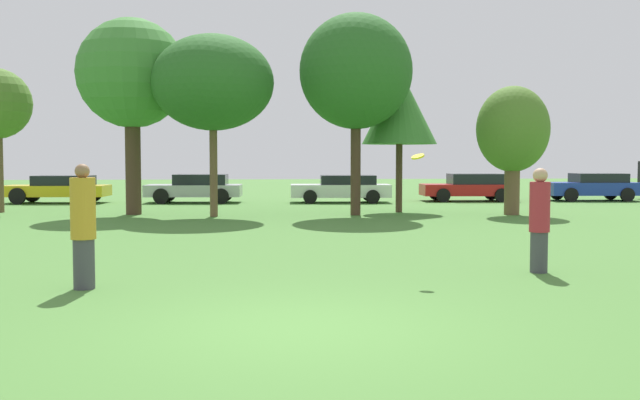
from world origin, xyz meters
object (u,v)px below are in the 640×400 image
at_px(tree_4, 399,107).
at_px(parked_car_blue, 593,186).
at_px(parked_car_white, 342,188).
at_px(tree_3, 356,72).
at_px(parked_car_silver, 196,188).
at_px(frisbee, 418,157).
at_px(parked_car_yellow, 59,188).
at_px(tree_2, 213,83).
at_px(person_catcher, 539,220).
at_px(person_thrower, 83,226).
at_px(parked_car_red, 470,187).
at_px(tree_1, 132,75).
at_px(tree_5, 513,131).

bearing_deg(tree_4, parked_car_blue, 30.80).
bearing_deg(parked_car_white, tree_3, 89.91).
bearing_deg(tree_3, parked_car_silver, 128.64).
distance_m(tree_3, tree_4, 2.45).
distance_m(tree_3, parked_car_silver, 10.67).
relative_size(frisbee, parked_car_yellow, 0.05).
relative_size(frisbee, tree_2, 0.04).
distance_m(person_catcher, parked_car_blue, 23.08).
bearing_deg(person_thrower, tree_2, 78.06).
height_order(frisbee, parked_car_red, frisbee).
bearing_deg(frisbee, parked_car_blue, 57.68).
height_order(person_thrower, parked_car_silver, person_thrower).
bearing_deg(parked_car_yellow, person_catcher, 126.17).
relative_size(parked_car_silver, parked_car_blue, 1.00).
bearing_deg(tree_1, parked_car_red, 25.45).
bearing_deg(frisbee, parked_car_silver, 104.42).
height_order(tree_1, parked_car_white, tree_1).
bearing_deg(tree_4, parked_car_silver, 141.08).
height_order(person_thrower, tree_5, tree_5).
distance_m(person_catcher, parked_car_white, 20.12).
relative_size(frisbee, parked_car_white, 0.05).
bearing_deg(parked_car_yellow, person_thrower, 108.67).
relative_size(person_thrower, parked_car_white, 0.42).
bearing_deg(person_catcher, parked_car_silver, -76.83).
height_order(tree_4, parked_car_white, tree_4).
relative_size(person_thrower, parked_car_red, 0.43).
relative_size(parked_car_yellow, parked_car_blue, 1.06).
distance_m(tree_2, parked_car_silver, 8.82).
xyz_separation_m(tree_1, parked_car_red, (14.16, 6.74, -4.23)).
height_order(person_thrower, parked_car_white, person_thrower).
relative_size(frisbee, tree_3, 0.03).
relative_size(tree_3, tree_5, 1.55).
bearing_deg(tree_5, tree_1, 174.21).
height_order(person_thrower, tree_1, tree_1).
bearing_deg(parked_car_red, tree_5, 86.46).
relative_size(parked_car_yellow, parked_car_red, 1.04).
distance_m(person_thrower, tree_2, 14.11).
xyz_separation_m(person_catcher, tree_3, (-1.40, 12.90, 4.03)).
distance_m(frisbee, parked_car_white, 20.34).
relative_size(parked_car_silver, parked_car_white, 0.95).
height_order(parked_car_silver, parked_car_white, parked_car_silver).
bearing_deg(parked_car_blue, tree_4, 33.90).
xyz_separation_m(person_catcher, parked_car_blue, (10.82, 20.38, -0.24)).
bearing_deg(tree_4, tree_5, -23.66).
relative_size(parked_car_yellow, parked_car_silver, 1.06).
bearing_deg(tree_4, frisbee, -100.16).
height_order(tree_5, parked_car_yellow, tree_5).
distance_m(frisbee, tree_3, 13.42).
height_order(frisbee, tree_1, tree_1).
height_order(person_catcher, tree_3, tree_3).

